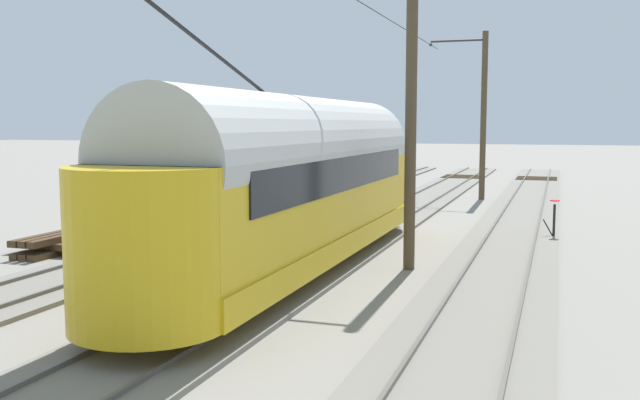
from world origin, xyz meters
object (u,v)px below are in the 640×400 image
switch_stand (554,217)px  spare_tie_stack (52,244)px  vintage_streetcar (296,180)px  catenary_pole_mid_near (408,103)px  catenary_pole_foreground (482,113)px

switch_stand → spare_tie_stack: size_ratio=0.51×
vintage_streetcar → catenary_pole_mid_near: catenary_pole_mid_near is taller
catenary_pole_mid_near → switch_stand: catenary_pole_mid_near is taller
switch_stand → spare_tie_stack: bearing=28.7°
catenary_pole_foreground → spare_tie_stack: size_ratio=3.31×
catenary_pole_foreground → catenary_pole_mid_near: size_ratio=1.00×
catenary_pole_foreground → catenary_pole_mid_near: bearing=90.0°
catenary_pole_mid_near → switch_stand: (-3.44, -6.06, -3.44)m
catenary_pole_foreground → catenary_pole_mid_near: (0.00, 17.16, 0.00)m
catenary_pole_foreground → switch_stand: 12.12m
switch_stand → spare_tie_stack: 15.09m
vintage_streetcar → spare_tie_stack: size_ratio=6.51×
catenary_pole_mid_near → spare_tie_stack: 10.60m
catenary_pole_foreground → spare_tie_stack: (9.79, 18.35, -3.87)m
vintage_streetcar → catenary_pole_mid_near: bearing=-155.7°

